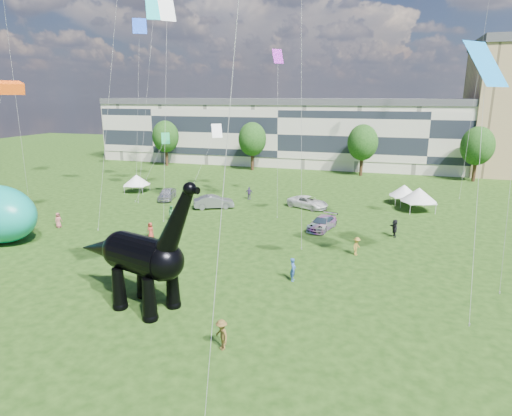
# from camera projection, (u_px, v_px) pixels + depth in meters

# --- Properties ---
(ground) EXTENTS (220.00, 220.00, 0.00)m
(ground) POSITION_uv_depth(u_px,v_px,m) (186.00, 307.00, 28.47)
(ground) COLOR #16330C
(ground) RESTS_ON ground
(terrace_row) EXTENTS (78.00, 11.00, 12.00)m
(terrace_row) POSITION_uv_depth(u_px,v_px,m) (284.00, 135.00, 86.55)
(terrace_row) COLOR beige
(terrace_row) RESTS_ON ground
(tree_far_left) EXTENTS (5.20, 5.20, 9.44)m
(tree_far_left) POSITION_uv_depth(u_px,v_px,m) (165.00, 134.00, 84.36)
(tree_far_left) COLOR #382314
(tree_far_left) RESTS_ON ground
(tree_mid_left) EXTENTS (5.20, 5.20, 9.44)m
(tree_mid_left) POSITION_uv_depth(u_px,v_px,m) (252.00, 136.00, 79.28)
(tree_mid_left) COLOR #382314
(tree_mid_left) RESTS_ON ground
(tree_mid_right) EXTENTS (5.20, 5.20, 9.44)m
(tree_mid_right) POSITION_uv_depth(u_px,v_px,m) (363.00, 140.00, 73.64)
(tree_mid_right) COLOR #382314
(tree_mid_right) RESTS_ON ground
(tree_far_right) EXTENTS (5.20, 5.20, 9.44)m
(tree_far_right) POSITION_uv_depth(u_px,v_px,m) (478.00, 143.00, 68.56)
(tree_far_right) COLOR #382314
(tree_far_right) RESTS_ON ground
(dinosaur_sculpture) EXTENTS (11.34, 4.77, 9.31)m
(dinosaur_sculpture) POSITION_uv_depth(u_px,v_px,m) (138.00, 256.00, 27.80)
(dinosaur_sculpture) COLOR black
(dinosaur_sculpture) RESTS_ON ground
(car_silver) EXTENTS (2.96, 4.92, 1.57)m
(car_silver) POSITION_uv_depth(u_px,v_px,m) (167.00, 194.00, 57.64)
(car_silver) COLOR silver
(car_silver) RESTS_ON ground
(car_grey) EXTENTS (5.22, 3.77, 1.64)m
(car_grey) POSITION_uv_depth(u_px,v_px,m) (214.00, 202.00, 53.21)
(car_grey) COLOR slate
(car_grey) RESTS_ON ground
(car_white) EXTENTS (5.82, 4.40, 1.47)m
(car_white) POSITION_uv_depth(u_px,v_px,m) (308.00, 202.00, 53.37)
(car_white) COLOR silver
(car_white) RESTS_ON ground
(car_dark) EXTENTS (3.06, 5.12, 1.39)m
(car_dark) POSITION_uv_depth(u_px,v_px,m) (322.00, 223.00, 44.81)
(car_dark) COLOR #595960
(car_dark) RESTS_ON ground
(gazebo_near) EXTENTS (5.30, 5.30, 2.91)m
(gazebo_near) POSITION_uv_depth(u_px,v_px,m) (419.00, 195.00, 51.64)
(gazebo_near) COLOR silver
(gazebo_near) RESTS_ON ground
(gazebo_far) EXTENTS (4.38, 4.38, 2.54)m
(gazebo_far) POSITION_uv_depth(u_px,v_px,m) (404.00, 190.00, 55.14)
(gazebo_far) COLOR white
(gazebo_far) RESTS_ON ground
(gazebo_left) EXTENTS (4.23, 4.23, 2.59)m
(gazebo_left) POSITION_uv_depth(u_px,v_px,m) (137.00, 180.00, 61.88)
(gazebo_left) COLOR white
(gazebo_left) RESTS_ON ground
(visitors) EXTENTS (35.06, 35.16, 1.81)m
(visitors) POSITION_uv_depth(u_px,v_px,m) (255.00, 237.00, 39.98)
(visitors) COLOR #452D67
(visitors) RESTS_ON ground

